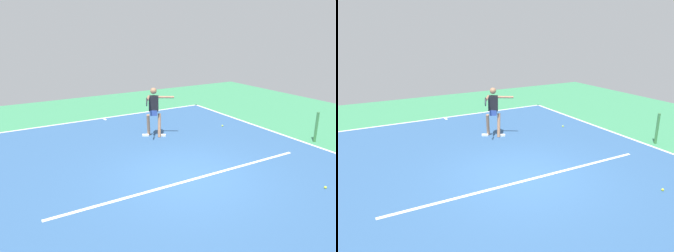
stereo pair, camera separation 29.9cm
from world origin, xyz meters
TOP-DOWN VIEW (x-y plane):
  - ground_plane at (0.00, 0.00)m, footprint 22.95×22.95m
  - court_surface at (0.00, 0.00)m, footprint 10.09×13.46m
  - court_line_baseline_near at (0.00, -6.68)m, footprint 10.09×0.10m
  - court_line_sideline_left at (-4.99, 0.00)m, footprint 0.10×13.46m
  - court_line_service at (0.00, 0.26)m, footprint 7.57×0.10m
  - court_line_centre_mark at (0.00, -6.48)m, footprint 0.10×0.30m
  - net_post at (-5.34, 0.00)m, footprint 0.09×0.09m
  - tennis_player at (-0.78, -3.35)m, footprint 1.35×1.10m
  - tennis_ball_far_corner at (-2.58, 2.34)m, footprint 0.07×0.07m
  - tennis_ball_near_player at (-3.73, -3.04)m, footprint 0.07×0.07m

SIDE VIEW (x-z plane):
  - ground_plane at x=0.00m, z-range 0.00..0.00m
  - court_surface at x=0.00m, z-range 0.00..0.00m
  - court_line_baseline_near at x=0.00m, z-range 0.00..0.01m
  - court_line_sideline_left at x=-4.99m, z-range 0.00..0.01m
  - court_line_service at x=0.00m, z-range 0.00..0.01m
  - court_line_centre_mark at x=0.00m, z-range 0.00..0.01m
  - tennis_ball_far_corner at x=-2.58m, z-range 0.00..0.07m
  - tennis_ball_near_player at x=-3.73m, z-range 0.00..0.07m
  - net_post at x=-5.34m, z-range 0.00..1.07m
  - tennis_player at x=-0.78m, z-range 0.14..1.96m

